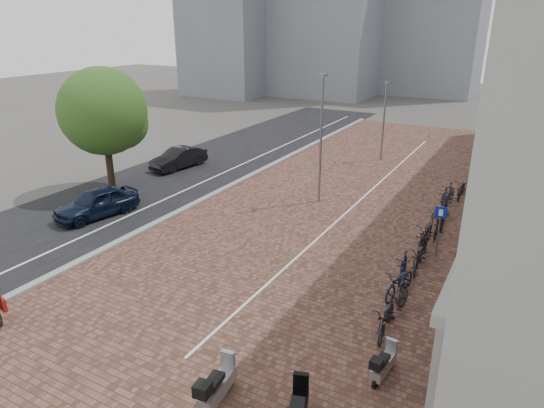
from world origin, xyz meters
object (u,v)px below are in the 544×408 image
Objects in this scene: car_navy at (97,203)px; parking_sign at (440,224)px; scooter_front at (384,363)px; car_dark at (179,158)px; scooter_back at (217,385)px.

parking_sign reaches higher than car_navy.
scooter_front is at bearing -3.46° from car_navy.
car_navy is 2.95× the size of scooter_front.
scooter_front is at bearing -96.56° from parking_sign.
car_navy is at bearing -69.88° from car_dark.
scooter_back is (12.29, -7.28, -0.11)m from car_navy.
car_navy is at bearing -175.08° from parking_sign.
car_navy is 2.39× the size of scooter_back.
scooter_back is (-3.31, -2.93, 0.11)m from scooter_front.
car_navy is at bearing 169.63° from scooter_front.
car_navy is 1.03× the size of car_dark.
car_dark is at bearing 124.68° from scooter_back.
car_dark is 21.64m from scooter_front.
scooter_back is at bearing -133.28° from scooter_front.
parking_sign reaches higher than car_dark.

